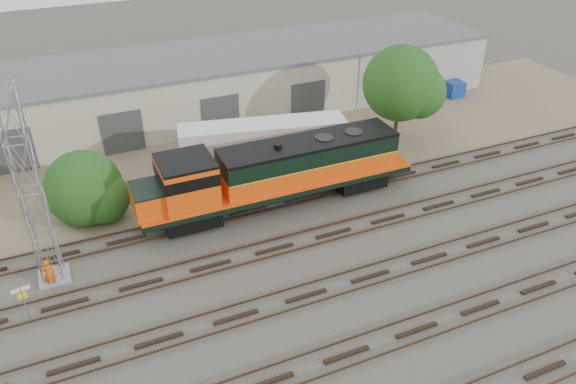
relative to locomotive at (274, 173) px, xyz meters
name	(u,v)px	position (x,y,z in m)	size (l,w,h in m)	color
ground	(284,264)	(-1.82, -6.00, -2.56)	(140.00, 140.00, 0.00)	#47423A
dirt_strip	(209,154)	(-1.82, 9.00, -2.55)	(80.00, 16.00, 0.02)	#726047
tracks	(306,296)	(-1.82, -9.00, -2.49)	(80.00, 20.40, 0.28)	black
warehouse	(181,88)	(-1.78, 16.98, 0.09)	(58.40, 10.40, 5.30)	beige
locomotive	(274,173)	(0.00, 0.00, 0.00)	(18.78, 3.29, 4.51)	black
signal_tower	(31,194)	(-14.16, -1.89, 2.98)	(1.68, 1.68, 11.40)	gray
sign_post	(23,297)	(-15.58, -4.90, -1.02)	(0.90, 0.20, 2.21)	gray
worker	(49,273)	(-14.35, -2.57, -1.66)	(0.66, 0.43, 1.82)	#DA550C
semi_trailer	(267,140)	(1.56, 5.07, -0.22)	(12.37, 4.90, 3.73)	silver
dumpster_blue	(454,89)	(23.36, 11.01, -1.81)	(1.60, 1.50, 1.50)	navy
dumpster_red	(412,100)	(18.13, 10.46, -1.86)	(1.50, 1.40, 1.40)	maroon
tree_mid	(89,191)	(-11.32, 3.49, -0.52)	(5.16, 4.92, 4.92)	#382619
tree_east	(405,86)	(13.06, 4.75, 2.32)	(6.23, 5.93, 8.01)	#382619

